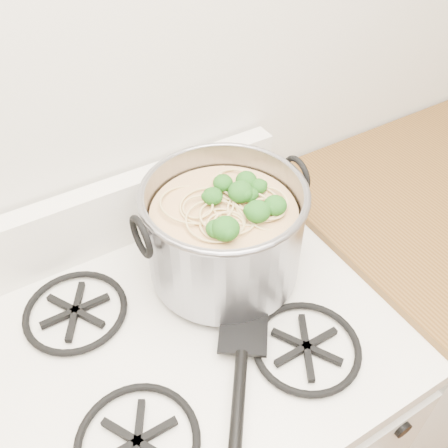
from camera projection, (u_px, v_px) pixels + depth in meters
gas_range at (197, 437)px, 1.28m from camera, size 0.76×0.66×0.92m
counter_right at (438, 291)px, 1.59m from camera, size 1.00×0.65×0.92m
stock_pot at (224, 233)px, 0.98m from camera, size 0.35×0.32×0.22m
spatula at (244, 327)px, 0.93m from camera, size 0.42×0.42×0.02m
glass_bowl at (233, 240)px, 1.09m from camera, size 0.10×0.10×0.02m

